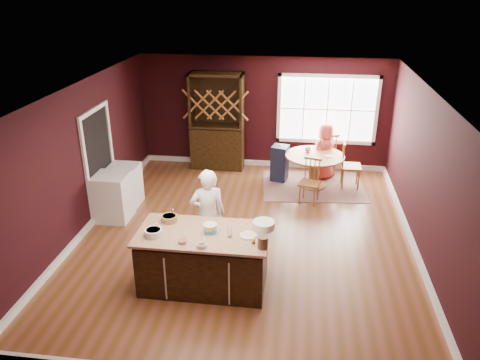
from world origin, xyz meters
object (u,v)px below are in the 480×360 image
at_px(kitchen_island, 204,260).
at_px(dining_table, 314,164).
at_px(chair_east, 351,164).
at_px(high_chair, 280,162).
at_px(chair_south, 310,181).
at_px(layer_cake, 210,228).
at_px(chair_north, 326,153).
at_px(dryer, 125,185).
at_px(seated_woman, 325,151).
at_px(toddler, 282,146).
at_px(washer, 113,197).
at_px(baker, 208,215).
at_px(hutch, 217,122).

distance_m(kitchen_island, dining_table, 4.32).
xyz_separation_m(chair_east, high_chair, (-1.60, 0.17, -0.10)).
height_order(chair_east, chair_south, chair_east).
xyz_separation_m(kitchen_island, layer_cake, (0.10, 0.05, 0.54)).
height_order(chair_north, dryer, chair_north).
xyz_separation_m(kitchen_island, seated_woman, (1.94, 4.49, 0.22)).
bearing_deg(dryer, toddler, 29.77).
xyz_separation_m(kitchen_island, washer, (-2.19, 1.88, 0.02)).
distance_m(washer, dryer, 0.64).
bearing_deg(dining_table, dryer, -159.61).
xyz_separation_m(washer, dryer, (0.00, 0.64, -0.03)).
bearing_deg(dining_table, washer, -151.79).
bearing_deg(high_chair, chair_east, 7.01).
relative_size(chair_south, chair_north, 0.90).
height_order(kitchen_island, chair_north, chair_north).
xyz_separation_m(baker, layer_cake, (0.18, -0.71, 0.17)).
height_order(baker, chair_south, baker).
height_order(chair_east, high_chair, chair_east).
height_order(chair_east, dryer, chair_east).
distance_m(high_chair, dryer, 3.53).
distance_m(chair_south, toddler, 1.41).
bearing_deg(chair_south, layer_cake, -100.98).
xyz_separation_m(kitchen_island, chair_east, (2.52, 4.04, 0.10)).
distance_m(chair_south, seated_woman, 1.44).
height_order(high_chair, washer, washer).
xyz_separation_m(layer_cake, chair_east, (2.41, 3.98, -0.44)).
relative_size(chair_north, high_chair, 1.21).
xyz_separation_m(dining_table, high_chair, (-0.78, 0.24, -0.10)).
height_order(hutch, dryer, hutch).
xyz_separation_m(baker, seated_woman, (2.02, 3.73, -0.14)).
height_order(layer_cake, toddler, layer_cake).
relative_size(layer_cake, washer, 0.31).
xyz_separation_m(dining_table, seated_woman, (0.24, 0.53, 0.13)).
relative_size(high_chair, toddler, 3.38).
distance_m(baker, chair_east, 4.19).
distance_m(high_chair, toddler, 0.39).
xyz_separation_m(chair_north, hutch, (-2.63, 0.12, 0.64)).
height_order(dining_table, layer_cake, layer_cake).
height_order(baker, washer, baker).
xyz_separation_m(dining_table, hutch, (-2.35, 0.86, 0.64)).
xyz_separation_m(chair_east, toddler, (-1.56, 0.28, 0.27)).
xyz_separation_m(toddler, washer, (-3.14, -2.43, -0.35)).
xyz_separation_m(chair_east, dryer, (-4.70, -1.52, -0.11)).
relative_size(layer_cake, chair_north, 0.27).
bearing_deg(seated_woman, high_chair, -22.11).
bearing_deg(washer, chair_north, 34.06).
bearing_deg(layer_cake, chair_south, 63.87).
height_order(baker, seated_woman, baker).
relative_size(high_chair, dryer, 1.02).
distance_m(hutch, washer, 3.39).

